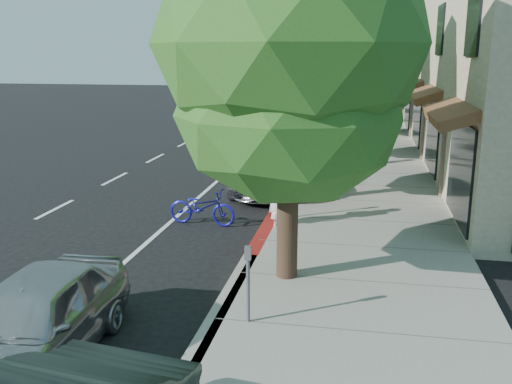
% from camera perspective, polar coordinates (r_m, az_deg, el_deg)
% --- Properties ---
extents(ground, '(120.00, 120.00, 0.00)m').
position_cam_1_polar(ground, '(13.07, 0.31, -5.42)').
color(ground, black).
rests_on(ground, ground).
extents(sidewalk, '(4.60, 56.00, 0.15)m').
position_cam_1_polar(sidewalk, '(20.58, 10.65, 1.75)').
color(sidewalk, gray).
rests_on(sidewalk, ground).
extents(curb, '(0.30, 56.00, 0.15)m').
position_cam_1_polar(curb, '(20.70, 4.27, 2.02)').
color(curb, '#9E998E').
rests_on(curb, ground).
extents(curb_red_segment, '(0.32, 4.00, 0.15)m').
position_cam_1_polar(curb_red_segment, '(13.98, 1.04, -3.79)').
color(curb_red_segment, maroon).
rests_on(curb_red_segment, ground).
extents(street_tree_0, '(4.84, 4.84, 7.19)m').
position_cam_1_polar(street_tree_0, '(10.22, 3.40, 13.99)').
color(street_tree_0, black).
rests_on(street_tree_0, ground).
extents(street_tree_1, '(4.55, 4.55, 7.19)m').
position_cam_1_polar(street_tree_1, '(16.19, 6.18, 14.11)').
color(street_tree_1, black).
rests_on(street_tree_1, ground).
extents(street_tree_2, '(3.98, 3.98, 6.64)m').
position_cam_1_polar(street_tree_2, '(22.18, 7.44, 13.26)').
color(street_tree_2, black).
rests_on(street_tree_2, ground).
extents(street_tree_3, '(4.72, 4.72, 8.03)m').
position_cam_1_polar(street_tree_3, '(28.17, 8.24, 15.15)').
color(street_tree_3, black).
rests_on(street_tree_3, ground).
extents(street_tree_4, '(3.98, 3.98, 7.78)m').
position_cam_1_polar(street_tree_4, '(34.17, 8.71, 14.85)').
color(street_tree_4, black).
rests_on(street_tree_4, ground).
extents(street_tree_5, '(5.46, 5.46, 7.81)m').
position_cam_1_polar(street_tree_5, '(40.16, 9.02, 14.25)').
color(street_tree_5, black).
rests_on(street_tree_5, ground).
extents(cyclist, '(0.44, 0.67, 1.81)m').
position_cam_1_polar(cyclist, '(14.01, 2.28, -0.24)').
color(cyclist, white).
rests_on(cyclist, ground).
extents(bicycle, '(1.82, 0.79, 0.93)m').
position_cam_1_polar(bicycle, '(14.59, -5.41, -1.51)').
color(bicycle, '#18169D').
rests_on(bicycle, ground).
extents(silver_suv, '(2.83, 5.51, 1.49)m').
position_cam_1_polar(silver_suv, '(18.20, 1.85, 2.56)').
color(silver_suv, '#AFAEB3').
rests_on(silver_suv, ground).
extents(dark_sedan, '(1.94, 4.64, 1.49)m').
position_cam_1_polar(dark_sedan, '(25.03, 4.32, 5.65)').
color(dark_sedan, black).
rests_on(dark_sedan, ground).
extents(white_pickup, '(2.88, 6.47, 1.84)m').
position_cam_1_polar(white_pickup, '(30.83, 2.80, 7.56)').
color(white_pickup, silver).
rests_on(white_pickup, ground).
extents(dark_suv_far, '(2.39, 4.71, 1.54)m').
position_cam_1_polar(dark_suv_far, '(37.33, 5.32, 8.39)').
color(dark_suv_far, black).
rests_on(dark_suv_far, ground).
extents(near_car_a, '(1.66, 3.95, 1.33)m').
position_cam_1_polar(near_car_a, '(8.73, -21.34, -11.89)').
color(near_car_a, '#AEAFB3').
rests_on(near_car_a, ground).
extents(pedestrian, '(1.03, 0.98, 1.67)m').
position_cam_1_polar(pedestrian, '(21.40, 8.30, 4.79)').
color(pedestrian, black).
rests_on(pedestrian, sidewalk).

